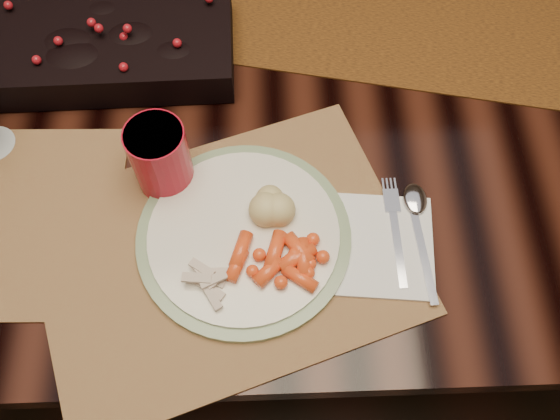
{
  "coord_description": "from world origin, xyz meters",
  "views": [
    {
      "loc": [
        -0.01,
        -0.63,
        1.49
      ],
      "look_at": [
        0.0,
        -0.27,
        0.8
      ],
      "focal_mm": 38.0,
      "sensor_mm": 36.0,
      "label": 1
    }
  ],
  "objects_px": {
    "placemat_main": "(224,255)",
    "napkin": "(384,245)",
    "baby_carrots": "(271,267)",
    "turkey_shreds": "(208,280)",
    "centerpiece": "(107,42)",
    "red_cup": "(160,157)",
    "dining_table": "(275,189)",
    "mashed_potatoes": "(262,204)",
    "dinner_plate": "(244,236)"
  },
  "relations": [
    {
      "from": "dinner_plate",
      "to": "turkey_shreds",
      "type": "xyz_separation_m",
      "value": [
        -0.05,
        -0.07,
        0.02
      ]
    },
    {
      "from": "centerpiece",
      "to": "napkin",
      "type": "distance_m",
      "value": 0.53
    },
    {
      "from": "baby_carrots",
      "to": "mashed_potatoes",
      "type": "distance_m",
      "value": 0.09
    },
    {
      "from": "baby_carrots",
      "to": "red_cup",
      "type": "relative_size",
      "value": 0.93
    },
    {
      "from": "placemat_main",
      "to": "mashed_potatoes",
      "type": "relative_size",
      "value": 6.03
    },
    {
      "from": "baby_carrots",
      "to": "turkey_shreds",
      "type": "height_order",
      "value": "baby_carrots"
    },
    {
      "from": "mashed_potatoes",
      "to": "turkey_shreds",
      "type": "height_order",
      "value": "mashed_potatoes"
    },
    {
      "from": "placemat_main",
      "to": "napkin",
      "type": "bearing_deg",
      "value": -17.17
    },
    {
      "from": "turkey_shreds",
      "to": "red_cup",
      "type": "distance_m",
      "value": 0.18
    },
    {
      "from": "baby_carrots",
      "to": "turkey_shreds",
      "type": "distance_m",
      "value": 0.08
    },
    {
      "from": "turkey_shreds",
      "to": "red_cup",
      "type": "height_order",
      "value": "red_cup"
    },
    {
      "from": "dining_table",
      "to": "dinner_plate",
      "type": "bearing_deg",
      "value": -99.38
    },
    {
      "from": "dinner_plate",
      "to": "placemat_main",
      "type": "bearing_deg",
      "value": -139.94
    },
    {
      "from": "baby_carrots",
      "to": "mashed_potatoes",
      "type": "height_order",
      "value": "mashed_potatoes"
    },
    {
      "from": "centerpiece",
      "to": "baby_carrots",
      "type": "relative_size",
      "value": 3.77
    },
    {
      "from": "napkin",
      "to": "red_cup",
      "type": "relative_size",
      "value": 1.37
    },
    {
      "from": "dinner_plate",
      "to": "baby_carrots",
      "type": "xyz_separation_m",
      "value": [
        0.04,
        -0.05,
        0.02
      ]
    },
    {
      "from": "centerpiece",
      "to": "mashed_potatoes",
      "type": "xyz_separation_m",
      "value": [
        0.24,
        -0.3,
        -0.0
      ]
    },
    {
      "from": "dinner_plate",
      "to": "napkin",
      "type": "height_order",
      "value": "dinner_plate"
    },
    {
      "from": "placemat_main",
      "to": "centerpiece",
      "type": "bearing_deg",
      "value": 99.08
    },
    {
      "from": "centerpiece",
      "to": "turkey_shreds",
      "type": "bearing_deg",
      "value": -67.46
    },
    {
      "from": "mashed_potatoes",
      "to": "napkin",
      "type": "bearing_deg",
      "value": -17.11
    },
    {
      "from": "centerpiece",
      "to": "red_cup",
      "type": "distance_m",
      "value": 0.25
    },
    {
      "from": "centerpiece",
      "to": "dinner_plate",
      "type": "height_order",
      "value": "centerpiece"
    },
    {
      "from": "baby_carrots",
      "to": "centerpiece",
      "type": "bearing_deg",
      "value": 122.72
    },
    {
      "from": "red_cup",
      "to": "mashed_potatoes",
      "type": "bearing_deg",
      "value": -26.23
    },
    {
      "from": "napkin",
      "to": "red_cup",
      "type": "xyz_separation_m",
      "value": [
        -0.3,
        0.12,
        0.05
      ]
    },
    {
      "from": "mashed_potatoes",
      "to": "napkin",
      "type": "height_order",
      "value": "mashed_potatoes"
    },
    {
      "from": "turkey_shreds",
      "to": "placemat_main",
      "type": "bearing_deg",
      "value": 67.73
    },
    {
      "from": "centerpiece",
      "to": "turkey_shreds",
      "type": "distance_m",
      "value": 0.43
    },
    {
      "from": "centerpiece",
      "to": "dinner_plate",
      "type": "bearing_deg",
      "value": -57.44
    },
    {
      "from": "centerpiece",
      "to": "dining_table",
      "type": "bearing_deg",
      "value": -8.08
    },
    {
      "from": "dining_table",
      "to": "turkey_shreds",
      "type": "relative_size",
      "value": 24.88
    },
    {
      "from": "baby_carrots",
      "to": "dinner_plate",
      "type": "bearing_deg",
      "value": 123.68
    },
    {
      "from": "placemat_main",
      "to": "turkey_shreds",
      "type": "xyz_separation_m",
      "value": [
        -0.02,
        -0.05,
        0.03
      ]
    },
    {
      "from": "red_cup",
      "to": "placemat_main",
      "type": "bearing_deg",
      "value": -55.78
    },
    {
      "from": "napkin",
      "to": "placemat_main",
      "type": "bearing_deg",
      "value": -173.06
    },
    {
      "from": "dining_table",
      "to": "napkin",
      "type": "distance_m",
      "value": 0.51
    },
    {
      "from": "napkin",
      "to": "red_cup",
      "type": "bearing_deg",
      "value": 164.32
    },
    {
      "from": "centerpiece",
      "to": "baby_carrots",
      "type": "height_order",
      "value": "centerpiece"
    },
    {
      "from": "dinner_plate",
      "to": "turkey_shreds",
      "type": "height_order",
      "value": "turkey_shreds"
    },
    {
      "from": "mashed_potatoes",
      "to": "napkin",
      "type": "distance_m",
      "value": 0.18
    },
    {
      "from": "napkin",
      "to": "baby_carrots",
      "type": "bearing_deg",
      "value": -161.65
    },
    {
      "from": "dinner_plate",
      "to": "red_cup",
      "type": "relative_size",
      "value": 2.63
    },
    {
      "from": "dining_table",
      "to": "mashed_potatoes",
      "type": "height_order",
      "value": "mashed_potatoes"
    },
    {
      "from": "centerpiece",
      "to": "baby_carrots",
      "type": "xyz_separation_m",
      "value": [
        0.25,
        -0.38,
        -0.01
      ]
    },
    {
      "from": "baby_carrots",
      "to": "turkey_shreds",
      "type": "relative_size",
      "value": 1.43
    },
    {
      "from": "baby_carrots",
      "to": "turkey_shreds",
      "type": "bearing_deg",
      "value": -169.52
    },
    {
      "from": "baby_carrots",
      "to": "napkin",
      "type": "distance_m",
      "value": 0.16
    },
    {
      "from": "centerpiece",
      "to": "turkey_shreds",
      "type": "height_order",
      "value": "centerpiece"
    }
  ]
}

